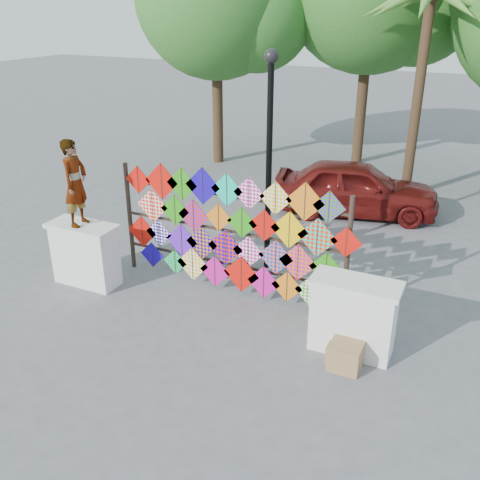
{
  "coord_description": "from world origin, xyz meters",
  "views": [
    {
      "loc": [
        4.18,
        -7.55,
        5.22
      ],
      "look_at": [
        0.33,
        0.6,
        1.2
      ],
      "focal_mm": 40.0,
      "sensor_mm": 36.0,
      "label": 1
    }
  ],
  "objects_px": {
    "vendor_woman": "(75,183)",
    "sedan": "(356,188)",
    "lamppost": "(269,144)",
    "kite_rack": "(232,234)"
  },
  "relations": [
    {
      "from": "vendor_woman",
      "to": "sedan",
      "type": "height_order",
      "value": "vendor_woman"
    },
    {
      "from": "vendor_woman",
      "to": "lamppost",
      "type": "distance_m",
      "value": 3.78
    },
    {
      "from": "sedan",
      "to": "lamppost",
      "type": "relative_size",
      "value": 0.96
    },
    {
      "from": "lamppost",
      "to": "sedan",
      "type": "bearing_deg",
      "value": 77.21
    },
    {
      "from": "kite_rack",
      "to": "lamppost",
      "type": "xyz_separation_m",
      "value": [
        0.2,
        1.28,
        1.47
      ]
    },
    {
      "from": "sedan",
      "to": "kite_rack",
      "type": "bearing_deg",
      "value": 154.92
    },
    {
      "from": "kite_rack",
      "to": "lamppost",
      "type": "relative_size",
      "value": 1.1
    },
    {
      "from": "lamppost",
      "to": "vendor_woman",
      "type": "bearing_deg",
      "value": -143.95
    },
    {
      "from": "vendor_woman",
      "to": "sedan",
      "type": "bearing_deg",
      "value": -40.14
    },
    {
      "from": "vendor_woman",
      "to": "lamppost",
      "type": "relative_size",
      "value": 0.37
    }
  ]
}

